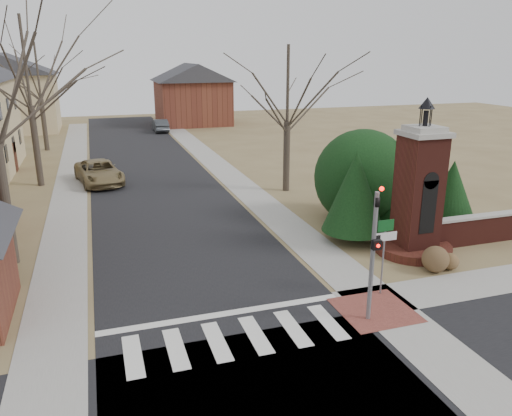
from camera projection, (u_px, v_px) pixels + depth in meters
name	position (u px, v px, depth m)	size (l,w,h in m)	color
ground	(244.00, 353.00, 14.07)	(120.00, 120.00, 0.00)	brown
main_street	(152.00, 177.00, 34.05)	(8.00, 70.00, 0.01)	black
crosswalk_zone	(236.00, 338.00, 14.80)	(8.00, 2.20, 0.02)	silver
stop_bar	(224.00, 314.00, 16.16)	(8.00, 0.35, 0.02)	silver
sidewalk_right_main	(225.00, 172.00, 35.59)	(2.00, 60.00, 0.02)	gray
sidewalk_left	(71.00, 183.00, 32.51)	(2.00, 60.00, 0.02)	gray
curb_apron	(375.00, 310.00, 16.39)	(2.40, 2.40, 0.02)	brown
traffic_signal_pole	(374.00, 243.00, 15.09)	(0.28, 0.41, 4.50)	slate
sign_post	(384.00, 242.00, 16.95)	(0.90, 0.07, 2.75)	slate
brick_gate_monument	(417.00, 203.00, 20.62)	(3.20, 3.20, 6.47)	#501E17
brick_garden_wall	(499.00, 226.00, 22.40)	(7.50, 0.50, 1.30)	#501E17
house_distant_left	(6.00, 91.00, 52.86)	(10.80, 8.80, 8.53)	#D0C18B
house_distant_right	(192.00, 93.00, 58.94)	(8.80, 8.80, 7.30)	brown
evergreen_near	(355.00, 191.00, 21.87)	(2.80, 2.80, 4.10)	#473D33
evergreen_mid	(404.00, 173.00, 23.85)	(3.40, 3.40, 4.70)	#473D33
evergreen_far	(452.00, 189.00, 23.74)	(2.40, 2.40, 3.30)	#473D33
evergreen_mass	(363.00, 174.00, 24.65)	(4.80, 4.80, 4.80)	black
bare_tree_1	(24.00, 54.00, 29.61)	(8.40, 8.40, 11.64)	#473D33
bare_tree_2	(37.00, 67.00, 41.56)	(7.35, 7.35, 10.19)	#473D33
bare_tree_3	(288.00, 79.00, 28.84)	(7.00, 7.00, 9.70)	#473D33
pickup_truck	(99.00, 172.00, 32.27)	(2.45, 5.32, 1.48)	olive
distant_car	(160.00, 125.00, 53.78)	(1.43, 4.09, 1.35)	#383C40
dry_shrub_left	(435.00, 259.00, 19.18)	(1.03, 1.03, 1.03)	brown
dry_shrub_right	(450.00, 261.00, 19.44)	(0.66, 0.66, 0.66)	brown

